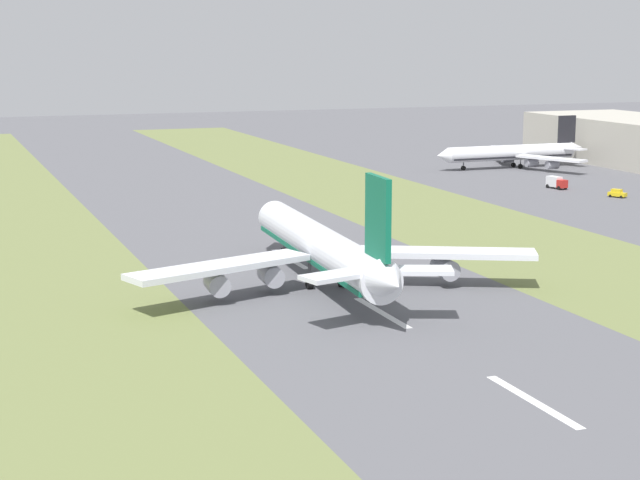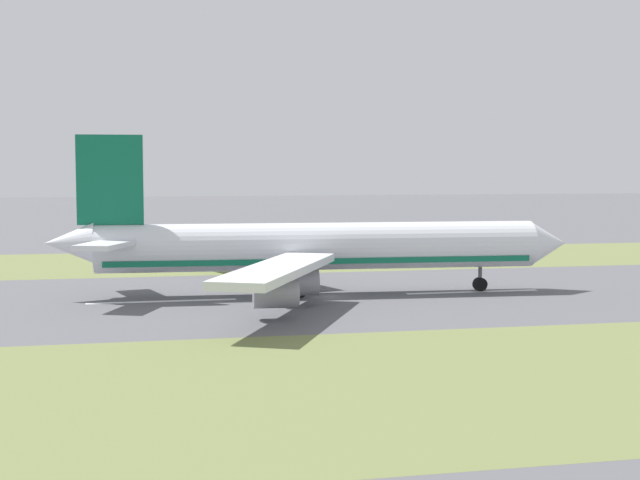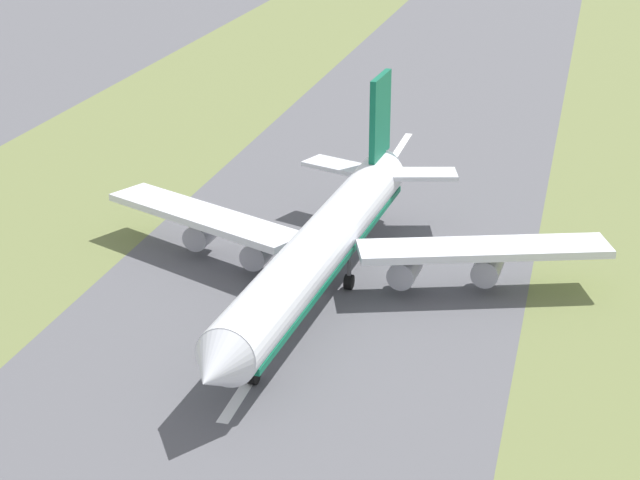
# 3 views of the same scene
# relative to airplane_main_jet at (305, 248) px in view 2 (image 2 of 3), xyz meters

# --- Properties ---
(ground_plane) EXTENTS (800.00, 800.00, 0.00)m
(ground_plane) POSITION_rel_airplane_main_jet_xyz_m (1.91, 2.75, -6.02)
(ground_plane) COLOR #56565B
(grass_median_west) EXTENTS (40.00, 600.00, 0.01)m
(grass_median_west) POSITION_rel_airplane_main_jet_xyz_m (-43.09, 2.75, -6.02)
(grass_median_west) COLOR olive
(grass_median_west) RESTS_ON ground
(grass_median_east) EXTENTS (40.00, 600.00, 0.01)m
(grass_median_east) POSITION_rel_airplane_main_jet_xyz_m (46.91, 2.75, -6.02)
(grass_median_east) COLOR olive
(grass_median_east) RESTS_ON ground
(centreline_dash_mid) EXTENTS (1.20, 18.00, 0.01)m
(centreline_dash_mid) POSITION_rel_airplane_main_jet_xyz_m (1.91, -18.10, -6.01)
(centreline_dash_mid) COLOR silver
(centreline_dash_mid) RESTS_ON ground
(centreline_dash_far) EXTENTS (1.20, 18.00, 0.01)m
(centreline_dash_far) POSITION_rel_airplane_main_jet_xyz_m (1.91, 21.90, -6.01)
(centreline_dash_far) COLOR silver
(centreline_dash_far) RESTS_ON ground
(airplane_main_jet) EXTENTS (64.03, 67.21, 20.20)m
(airplane_main_jet) POSITION_rel_airplane_main_jet_xyz_m (0.00, 0.00, 0.00)
(airplane_main_jet) COLOR silver
(airplane_main_jet) RESTS_ON ground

